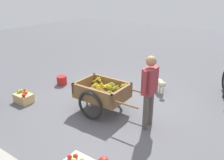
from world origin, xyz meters
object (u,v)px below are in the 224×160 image
Objects in this scene: vendor_person at (150,87)px; dog at (161,83)px; plastic_bucket at (62,80)px; mixed_fruit_crate at (24,97)px; fruit_cart at (103,93)px.

vendor_person is 1.86m from dog.
mixed_fruit_crate is (-0.08, 1.35, 0.00)m from plastic_bucket.
plastic_bucket is at bearing 23.75° from dog.
fruit_cart reaches higher than mixed_fruit_crate.
mixed_fruit_crate reaches higher than plastic_bucket.
plastic_bucket is at bearing -86.64° from mixed_fruit_crate.
vendor_person reaches higher than plastic_bucket.
plastic_bucket is at bearing -10.11° from vendor_person.
vendor_person is 3.42× the size of mixed_fruit_crate.
vendor_person reaches higher than dog.
vendor_person is 5.19× the size of plastic_bucket.
mixed_fruit_crate is at bearing 44.81° from dog.
vendor_person is 3.20m from mixed_fruit_crate.
plastic_bucket is 0.66× the size of mixed_fruit_crate.
fruit_cart is 1.10× the size of vendor_person.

